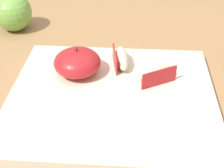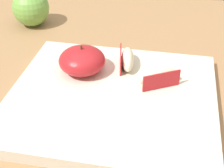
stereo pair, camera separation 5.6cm
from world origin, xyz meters
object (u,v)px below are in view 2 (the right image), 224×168
(apple_wedge_back, at_px, (127,59))
(whole_apple_granny_green, at_px, (31,8))
(cutting_board, at_px, (112,99))
(apple_half_skin_up, at_px, (82,60))
(apple_wedge_near_knife, at_px, (158,77))

(apple_wedge_back, relative_size, whole_apple_granny_green, 0.78)
(cutting_board, xyz_separation_m, apple_half_skin_up, (-0.07, 0.06, 0.03))
(cutting_board, bearing_deg, apple_half_skin_up, 139.11)
(apple_half_skin_up, xyz_separation_m, apple_wedge_back, (0.08, 0.03, -0.01))
(apple_wedge_back, distance_m, whole_apple_granny_green, 0.32)
(cutting_board, height_order, apple_wedge_back, apple_wedge_back)
(cutting_board, bearing_deg, apple_wedge_near_knife, 29.37)
(apple_half_skin_up, distance_m, apple_wedge_back, 0.09)
(apple_half_skin_up, bearing_deg, apple_wedge_near_knife, -6.62)
(cutting_board, height_order, whole_apple_granny_green, whole_apple_granny_green)
(apple_wedge_back, bearing_deg, cutting_board, -96.93)
(apple_wedge_near_knife, bearing_deg, whole_apple_granny_green, 144.91)
(cutting_board, relative_size, apple_wedge_near_knife, 4.67)
(whole_apple_granny_green, bearing_deg, cutting_board, -46.99)
(apple_wedge_back, bearing_deg, apple_half_skin_up, -157.28)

